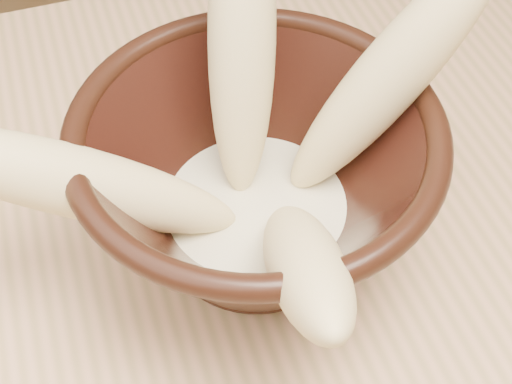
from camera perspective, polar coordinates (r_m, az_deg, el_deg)
bowl at (r=0.43m, az=-0.00°, el=0.85°), size 0.22×0.22×0.12m
milk_puddle at (r=0.46m, az=0.00°, el=-1.52°), size 0.12×0.12×0.02m
banana_upright at (r=0.43m, az=-1.15°, el=11.93°), size 0.08×0.13×0.19m
banana_left at (r=0.40m, az=-13.82°, el=0.69°), size 0.19×0.07×0.14m
banana_right at (r=0.42m, az=10.37°, el=8.80°), size 0.14×0.05×0.18m
banana_front at (r=0.37m, az=3.92°, el=-5.85°), size 0.07×0.16×0.13m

